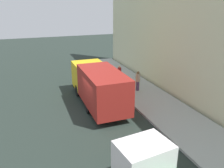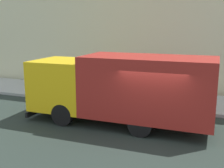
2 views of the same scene
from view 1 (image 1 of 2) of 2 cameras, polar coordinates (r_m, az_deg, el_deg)
ground at (r=16.20m, az=-4.13°, el=-7.55°), size 80.00×80.00×0.00m
sidewalk at (r=17.99m, az=10.96°, el=-4.72°), size 3.75×30.00×0.16m
building_facade at (r=17.88m, az=18.97°, el=14.22°), size 0.50×30.00×12.03m
large_utility_truck at (r=17.14m, az=-3.52°, el=-0.05°), size 2.48×7.82×2.92m
pedestrian_walking at (r=21.60m, az=1.86°, el=2.60°), size 0.38×0.38×1.70m
pedestrian_standing at (r=19.83m, az=6.44°, el=0.88°), size 0.48×0.48×1.71m
traffic_cone_orange at (r=22.42m, az=0.40°, el=1.81°), size 0.51×0.51×0.72m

